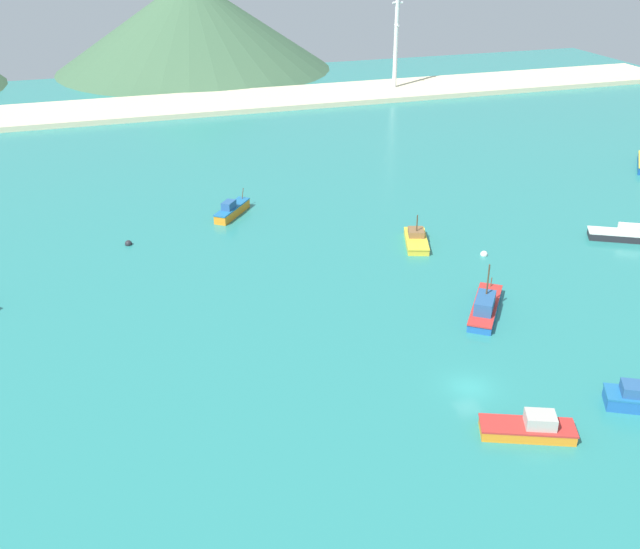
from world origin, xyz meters
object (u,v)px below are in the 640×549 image
object	(u,v)px
fishing_boat_7	(623,234)
buoy_0	(484,254)
fishing_boat_3	(530,428)
buoy_1	(128,244)
fishing_boat_6	(416,240)
fishing_boat_9	(485,306)
radio_tower	(396,37)
fishing_boat_0	(232,210)

from	to	relation	value
fishing_boat_7	buoy_0	size ratio (longest dim) A/B	9.48
fishing_boat_3	buoy_1	distance (m)	62.05
fishing_boat_6	fishing_boat_9	world-z (taller)	fishing_boat_9
fishing_boat_3	fishing_boat_7	world-z (taller)	fishing_boat_3
fishing_boat_7	radio_tower	world-z (taller)	radio_tower
buoy_0	buoy_1	distance (m)	49.34
buoy_1	radio_tower	size ratio (longest dim) A/B	0.04
fishing_boat_7	fishing_boat_6	bearing A→B (deg)	165.31
fishing_boat_3	buoy_1	world-z (taller)	fishing_boat_3
fishing_boat_9	fishing_boat_3	bearing A→B (deg)	-108.96
fishing_boat_7	buoy_0	world-z (taller)	fishing_boat_7
fishing_boat_6	fishing_boat_7	size ratio (longest dim) A/B	0.92
fishing_boat_0	radio_tower	xyz separation A→B (m)	(57.75, 73.11, 12.62)
fishing_boat_7	fishing_boat_0	bearing A→B (deg)	153.03
fishing_boat_0	buoy_0	size ratio (longest dim) A/B	8.18
fishing_boat_3	radio_tower	distance (m)	141.02
fishing_boat_6	buoy_0	world-z (taller)	fishing_boat_6
fishing_boat_9	buoy_1	distance (m)	50.13
buoy_0	fishing_boat_3	bearing A→B (deg)	-113.14
fishing_boat_0	fishing_boat_3	distance (m)	62.20
fishing_boat_9	radio_tower	world-z (taller)	radio_tower
fishing_boat_6	fishing_boat_7	xyz separation A→B (m)	(28.69, -7.52, 0.14)
fishing_boat_6	fishing_boat_7	world-z (taller)	fishing_boat_6
radio_tower	buoy_1	bearing A→B (deg)	-132.86
buoy_0	fishing_boat_9	bearing A→B (deg)	-118.78
fishing_boat_3	fishing_boat_0	bearing A→B (deg)	103.44
fishing_boat_6	fishing_boat_7	distance (m)	29.66
radio_tower	fishing_boat_9	bearing A→B (deg)	-107.77
fishing_boat_0	fishing_boat_6	world-z (taller)	fishing_boat_6
buoy_1	buoy_0	bearing A→B (deg)	-21.92
fishing_boat_7	buoy_1	xyz separation A→B (m)	(-67.28, 19.55, -0.64)
fishing_boat_3	fishing_boat_9	bearing A→B (deg)	71.04
fishing_boat_9	fishing_boat_6	bearing A→B (deg)	87.86
fishing_boat_0	radio_tower	world-z (taller)	radio_tower
fishing_boat_6	buoy_0	distance (m)	9.62
buoy_0	radio_tower	world-z (taller)	radio_tower
fishing_boat_6	buoy_0	xyz separation A→B (m)	(7.18, -6.39, -0.51)
fishing_boat_6	radio_tower	bearing A→B (deg)	68.95
fishing_boat_6	buoy_1	size ratio (longest dim) A/B	8.59
fishing_boat_9	buoy_0	world-z (taller)	fishing_boat_9
fishing_boat_0	buoy_1	size ratio (longest dim) A/B	8.07
radio_tower	buoy_0	bearing A→B (deg)	-105.99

